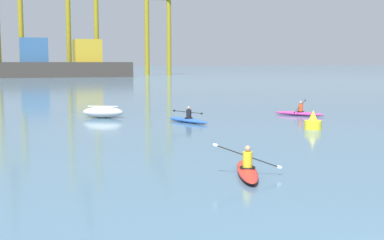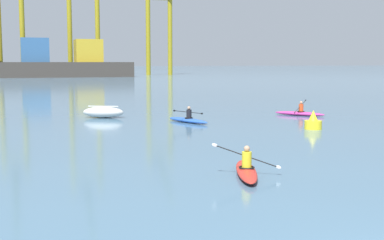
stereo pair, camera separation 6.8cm
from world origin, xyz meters
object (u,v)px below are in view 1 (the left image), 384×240
(gantry_crane_west_mid, at_px, (8,4))
(channel_buoy, at_px, (313,122))
(container_barge, at_px, (36,64))
(kayak_red, at_px, (247,170))
(gantry_crane_east, at_px, (158,13))
(capsized_dinghy, at_px, (103,112))
(kayak_blue, at_px, (188,120))
(kayak_magenta, at_px, (299,113))

(gantry_crane_west_mid, distance_m, channel_buoy, 109.21)
(container_barge, height_order, gantry_crane_west_mid, gantry_crane_west_mid)
(container_barge, relative_size, channel_buoy, 43.36)
(channel_buoy, height_order, kayak_red, kayak_red)
(container_barge, xyz_separation_m, gantry_crane_east, (31.13, 9.73, 13.07))
(gantry_crane_east, xyz_separation_m, channel_buoy, (-18.74, -110.12, -15.63))
(gantry_crane_west_mid, xyz_separation_m, gantry_crane_east, (36.68, 3.65, -0.73))
(gantry_crane_east, bearing_deg, capsized_dinghy, -105.72)
(channel_buoy, bearing_deg, kayak_blue, 138.06)
(gantry_crane_east, relative_size, channel_buoy, 31.09)
(channel_buoy, height_order, kayak_blue, channel_buoy)
(gantry_crane_east, distance_m, capsized_dinghy, 106.28)
(capsized_dinghy, bearing_deg, gantry_crane_east, 74.28)
(kayak_red, bearing_deg, capsized_dinghy, 96.20)
(capsized_dinghy, bearing_deg, kayak_magenta, -11.20)
(gantry_crane_east, height_order, kayak_magenta, gantry_crane_east)
(capsized_dinghy, xyz_separation_m, channel_buoy, (9.75, -8.93, 0.01))
(capsized_dinghy, height_order, channel_buoy, channel_buoy)
(kayak_blue, height_order, kayak_red, kayak_red)
(capsized_dinghy, bearing_deg, kayak_blue, -43.12)
(kayak_blue, distance_m, kayak_magenta, 8.32)
(channel_buoy, xyz_separation_m, kayak_magenta, (2.77, 6.45, -0.19))
(container_barge, bearing_deg, kayak_magenta, -80.83)
(gantry_crane_west_mid, xyz_separation_m, kayak_blue, (12.56, -101.63, -16.55))
(kayak_red, height_order, kayak_magenta, kayak_red)
(gantry_crane_east, relative_size, kayak_magenta, 10.47)
(capsized_dinghy, xyz_separation_m, kayak_magenta, (12.52, -2.48, -0.18))
(kayak_magenta, bearing_deg, container_barge, 99.17)
(gantry_crane_west_mid, height_order, channel_buoy, gantry_crane_west_mid)
(gantry_crane_west_mid, relative_size, channel_buoy, 37.05)
(capsized_dinghy, relative_size, kayak_magenta, 0.95)
(capsized_dinghy, relative_size, kayak_blue, 0.84)
(kayak_red, relative_size, kayak_magenta, 1.15)
(gantry_crane_west_mid, height_order, kayak_blue, gantry_crane_west_mid)
(gantry_crane_east, distance_m, kayak_magenta, 106.08)
(container_barge, xyz_separation_m, capsized_dinghy, (2.64, -91.46, -2.57))
(capsized_dinghy, height_order, kayak_blue, kayak_blue)
(gantry_crane_west_mid, height_order, kayak_red, gantry_crane_west_mid)
(container_barge, height_order, kayak_magenta, container_barge)
(container_barge, distance_m, kayak_blue, 95.84)
(channel_buoy, height_order, kayak_magenta, kayak_magenta)
(gantry_crane_west_mid, height_order, kayak_magenta, gantry_crane_west_mid)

